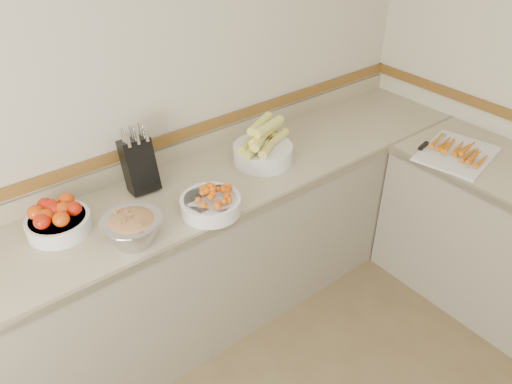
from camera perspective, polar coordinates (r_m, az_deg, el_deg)
back_wall at (r=2.57m, az=-15.48°, el=9.28°), size 4.00×0.00×4.00m
counter_back at (r=2.79m, az=-9.97°, el=-8.83°), size 4.00×0.65×1.08m
knife_block at (r=2.57m, az=-13.24°, el=3.16°), size 0.16×0.19×0.36m
tomato_bowl at (r=2.43m, az=-21.79°, el=-2.89°), size 0.29×0.29×0.14m
cherry_tomato_bowl at (r=2.39m, az=-5.22°, el=-1.18°), size 0.29×0.29×0.16m
corn_bowl at (r=2.76m, az=0.79°, el=5.08°), size 0.37×0.33×0.24m
rhubarb_bowl at (r=2.25m, az=-13.96°, el=-4.01°), size 0.27×0.27×0.15m
cutting_board at (r=3.08m, az=22.03°, el=4.25°), size 0.52×0.45×0.07m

